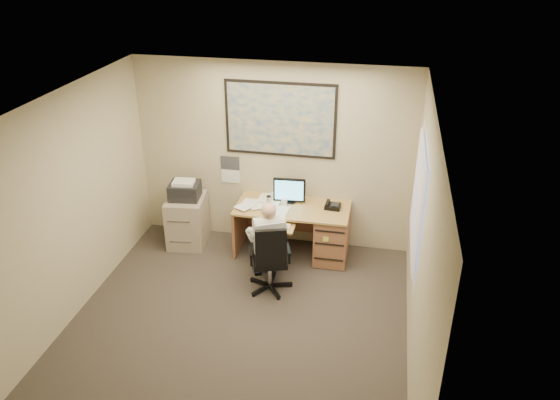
% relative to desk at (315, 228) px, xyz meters
% --- Properties ---
extents(room_shell, '(4.00, 4.50, 2.70)m').
position_rel_desk_xyz_m(room_shell, '(-0.68, -1.90, 0.91)').
color(room_shell, '#342E28').
rests_on(room_shell, ground).
extents(desk, '(1.60, 0.97, 1.11)m').
position_rel_desk_xyz_m(desk, '(0.00, 0.00, 0.00)').
color(desk, tan).
rests_on(desk, ground).
extents(world_map, '(1.56, 0.03, 1.06)m').
position_rel_desk_xyz_m(world_map, '(-0.57, 0.33, 1.46)').
color(world_map, '#1E4C93').
rests_on(world_map, room_shell).
extents(wall_calendar, '(0.28, 0.01, 0.42)m').
position_rel_desk_xyz_m(wall_calendar, '(-1.32, 0.34, 0.64)').
color(wall_calendar, white).
rests_on(wall_calendar, room_shell).
extents(window_blinds, '(0.06, 1.40, 1.30)m').
position_rel_desk_xyz_m(window_blinds, '(1.29, -1.10, 1.11)').
color(window_blinds, beige).
rests_on(window_blinds, room_shell).
extents(filing_cabinet, '(0.60, 0.70, 1.03)m').
position_rel_desk_xyz_m(filing_cabinet, '(-1.91, -0.04, -0.00)').
color(filing_cabinet, '#A79886').
rests_on(filing_cabinet, ground).
extents(office_chair, '(0.75, 0.75, 1.00)m').
position_rel_desk_xyz_m(office_chair, '(-0.47, -0.98, -0.15)').
color(office_chair, black).
rests_on(office_chair, ground).
extents(person, '(0.77, 0.87, 1.23)m').
position_rel_desk_xyz_m(person, '(-0.45, -0.91, 0.17)').
color(person, silver).
rests_on(person, office_chair).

